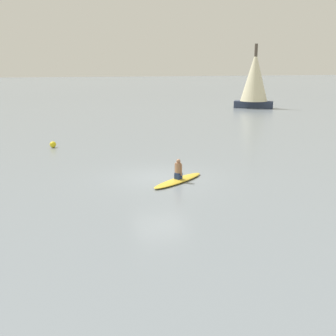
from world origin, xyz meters
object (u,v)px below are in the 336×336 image
at_px(person_paddler, 178,170).
at_px(sailboat_far_left, 255,78).
at_px(surfboard, 178,180).
at_px(buoy_marker, 53,145).

distance_m(person_paddler, sailboat_far_left, 35.28).
distance_m(surfboard, buoy_marker, 11.10).
bearing_deg(person_paddler, buoy_marker, 82.94).
xyz_separation_m(surfboard, person_paddler, (0.00, 0.00, 0.48)).
height_order(surfboard, sailboat_far_left, sailboat_far_left).
xyz_separation_m(surfboard, buoy_marker, (-10.05, -4.70, 0.13)).
distance_m(surfboard, person_paddler, 0.48).
xyz_separation_m(sailboat_far_left, buoy_marker, (18.30, -25.48, -3.41)).
distance_m(sailboat_far_left, buoy_marker, 31.56).
bearing_deg(buoy_marker, surfboard, 25.08).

